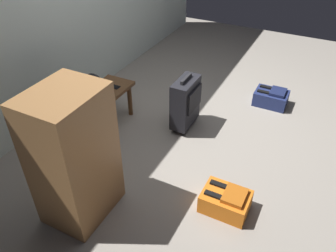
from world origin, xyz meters
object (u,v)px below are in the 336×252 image
at_px(backpack_navy, 271,98).
at_px(side_cabinet, 74,157).
at_px(bench, 95,104).
at_px(cell_phone, 113,86).
at_px(backpack_orange, 226,201).
at_px(suitcase_upright_charcoal, 186,102).
at_px(duffel_bag_black, 81,95).

relative_size(backpack_navy, side_cabinet, 0.35).
height_order(bench, side_cabinet, side_cabinet).
xyz_separation_m(backpack_navy, side_cabinet, (-2.30, 1.00, 0.46)).
relative_size(cell_phone, backpack_orange, 0.38).
bearing_deg(cell_phone, backpack_navy, -53.53).
bearing_deg(side_cabinet, backpack_navy, -23.50).
xyz_separation_m(suitcase_upright_charcoal, backpack_orange, (-0.90, -0.78, -0.22)).
xyz_separation_m(cell_phone, backpack_orange, (-0.68, -1.54, -0.32)).
xyz_separation_m(bench, cell_phone, (0.29, -0.03, 0.07)).
distance_m(duffel_bag_black, cell_phone, 0.48).
height_order(cell_phone, suitcase_upright_charcoal, suitcase_upright_charcoal).
bearing_deg(cell_phone, suitcase_upright_charcoal, -73.79).
distance_m(bench, cell_phone, 0.30).
bearing_deg(backpack_navy, duffel_bag_black, 135.79).
distance_m(cell_phone, suitcase_upright_charcoal, 0.79).
bearing_deg(duffel_bag_black, bench, 0.00).
bearing_deg(bench, backpack_navy, -47.57).
bearing_deg(backpack_navy, side_cabinet, 156.50).
relative_size(cell_phone, side_cabinet, 0.13).
bearing_deg(side_cabinet, suitcase_upright_charcoal, -10.60).
distance_m(backpack_orange, side_cabinet, 1.25).
height_order(bench, backpack_navy, bench).
height_order(backpack_orange, side_cabinet, side_cabinet).
distance_m(suitcase_upright_charcoal, backpack_orange, 1.21).
height_order(bench, cell_phone, cell_phone).
relative_size(bench, duffel_bag_black, 2.27).
xyz_separation_m(bench, backpack_orange, (-0.39, -1.57, -0.26)).
height_order(duffel_bag_black, backpack_navy, duffel_bag_black).
relative_size(suitcase_upright_charcoal, backpack_orange, 1.60).
distance_m(cell_phone, side_cabinet, 1.30).
distance_m(duffel_bag_black, side_cabinet, 0.90).
height_order(backpack_navy, side_cabinet, side_cabinet).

